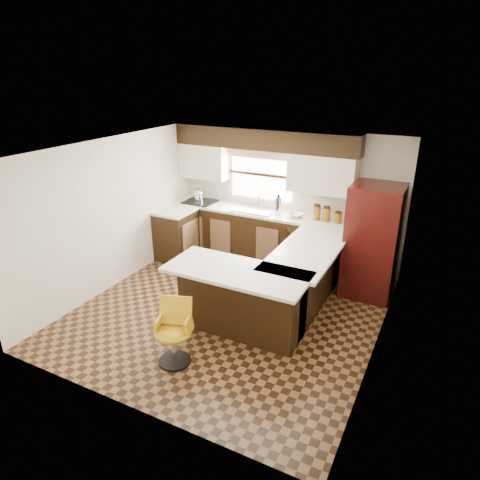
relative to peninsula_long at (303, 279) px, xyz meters
The scene contains 30 objects.
floor 1.18m from the peninsula_long, 145.22° to the right, with size 4.40×4.40×0.00m, color #49301A.
ceiling 2.24m from the peninsula_long, 145.22° to the right, with size 4.40×4.40×0.00m, color silver.
wall_back 1.96m from the peninsula_long, 119.74° to the left, with size 4.40×4.40×0.00m, color beige.
wall_front 3.06m from the peninsula_long, 107.67° to the right, with size 4.40×4.40×0.00m, color beige.
wall_left 3.15m from the peninsula_long, 168.23° to the right, with size 4.40×4.40×0.00m, color beige.
wall_right 1.55m from the peninsula_long, 27.51° to the right, with size 4.40×4.40×0.00m, color beige.
base_cab_back 1.86m from the peninsula_long, 136.64° to the left, with size 3.30×0.60×0.90m, color black.
base_cab_left 2.77m from the peninsula_long, 166.97° to the left, with size 0.60×0.70×0.90m, color black.
counter_back 1.92m from the peninsula_long, 136.64° to the left, with size 3.30×0.60×0.04m, color silver.
counter_left 2.81m from the peninsula_long, 166.97° to the left, with size 0.60×0.70×0.04m, color silver.
soffit 2.60m from the peninsula_long, 132.88° to the left, with size 3.40×0.35×0.36m, color black.
upper_cab_left 3.15m from the peninsula_long, 150.95° to the left, with size 0.94×0.35×0.64m, color beige.
upper_cab_right 1.90m from the peninsula_long, 98.93° to the left, with size 1.14×0.35×0.64m, color beige.
window_pane 2.36m from the peninsula_long, 132.00° to the left, with size 1.20×0.02×0.90m, color white.
valance 2.54m from the peninsula_long, 132.74° to the left, with size 1.30×0.06×0.18m, color #D19B93.
sink 1.95m from the peninsula_long, 138.13° to the left, with size 0.75×0.45×0.03m, color #B2B2B7.
dishwasher 1.05m from the peninsula_long, 109.47° to the left, with size 0.58×0.03×0.78m, color black.
cooktop 2.89m from the peninsula_long, 153.80° to the left, with size 0.58×0.50×0.03m, color black.
peninsula_long is the anchor object (origin of this frame).
peninsula_return 1.11m from the peninsula_long, 118.30° to the right, with size 1.65×0.60×0.90m, color black.
counter_pen_long 0.48m from the peninsula_long, ahead, with size 0.84×1.95×0.04m, color silver.
counter_pen_return 1.29m from the peninsula_long, 117.10° to the right, with size 1.89×0.84×0.04m, color silver.
refrigerator 1.26m from the peninsula_long, 47.21° to the left, with size 0.76×0.73×1.78m, color #340A08.
bar_chair 2.20m from the peninsula_long, 115.36° to the right, with size 0.44×0.44×0.82m, color gold, non-canonical shape.
kettle 2.94m from the peninsula_long, 154.01° to the left, with size 0.18×0.18×0.25m, color silver, non-canonical shape.
percolator 1.71m from the peninsula_long, 126.25° to the left, with size 0.13×0.13×0.32m, color silver.
mixing_bowl 1.51m from the peninsula_long, 115.50° to the left, with size 0.25×0.25×0.06m, color white.
canister_large 1.45m from the peninsula_long, 100.28° to the left, with size 0.13×0.13×0.24m, color #8B5915.
canister_med 1.43m from the peninsula_long, 92.88° to the left, with size 0.13×0.13×0.23m, color #8B5915.
canister_small 1.43m from the peninsula_long, 83.95° to the left, with size 0.12×0.12×0.17m, color #8B5915.
Camera 1 is at (2.64, -4.85, 3.39)m, focal length 32.00 mm.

